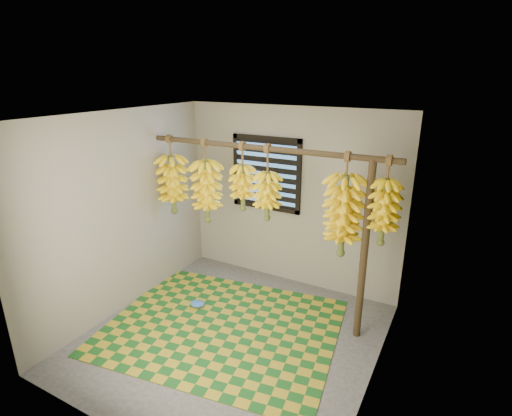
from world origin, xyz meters
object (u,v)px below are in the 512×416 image
Objects in this scene: support_post at (364,254)px; plastic_bag at (197,304)px; banana_bunch_e at (343,216)px; banana_bunch_f at (384,212)px; banana_bunch_a at (173,185)px; banana_bunch_b at (207,192)px; banana_bunch_d at (267,196)px; banana_bunch_c at (243,187)px; woven_mat at (222,327)px.

support_post reaches higher than plastic_bag.
banana_bunch_f is (0.40, -0.00, 0.11)m from banana_bunch_e.
support_post is at bearing 0.00° from banana_bunch_e.
banana_bunch_a is at bearing 146.59° from plastic_bag.
banana_bunch_b reaches higher than support_post.
banana_bunch_d and banana_bunch_e have the same top height.
banana_bunch_b is 1.29× the size of banana_bunch_c.
banana_bunch_c is 0.72× the size of banana_bunch_e.
banana_bunch_a is 0.98× the size of banana_bunch_b.
support_post reaches higher than woven_mat.
woven_mat is at bearing -113.60° from banana_bunch_d.
banana_bunch_e is at bearing 0.00° from banana_bunch_c.
banana_bunch_b reaches higher than woven_mat.
plastic_bag is 0.22× the size of banana_bunch_d.
banana_bunch_c is 1.61m from banana_bunch_f.
banana_bunch_e is (1.21, 0.00, -0.14)m from banana_bunch_c.
banana_bunch_b is (0.53, 0.00, -0.02)m from banana_bunch_a.
banana_bunch_f is at bearing -0.00° from banana_bunch_e.
banana_bunch_d is at bearing 180.00° from banana_bunch_f.
banana_bunch_e is (-0.25, 0.00, 0.37)m from support_post.
banana_bunch_c reaches higher than support_post.
plastic_bag is 1.65m from banana_bunch_d.
woven_mat is 2.93× the size of banana_bunch_d.
banana_bunch_d reaches higher than woven_mat.
support_post is 2.54m from banana_bunch_a.
banana_bunch_b and banana_bunch_c have the same top height.
banana_bunch_b is 2.12m from banana_bunch_f.
banana_bunch_e and banana_bunch_f have the same top height.
banana_bunch_f is (0.15, -0.00, 0.48)m from support_post.
plastic_bag is 0.18× the size of banana_bunch_b.
plastic_bag is at bearing -151.86° from banana_bunch_d.
banana_bunch_f is (2.04, 0.40, 1.43)m from plastic_bag.
banana_bunch_c is (0.52, -0.00, 0.12)m from banana_bunch_b.
banana_bunch_c is (-1.46, 0.00, 0.52)m from support_post.
banana_bunch_d is at bearing 180.00° from banana_bunch_e.
banana_bunch_f is at bearing -0.00° from banana_bunch_d.
support_post is 0.45m from banana_bunch_e.
banana_bunch_a is at bearing -180.00° from banana_bunch_d.
banana_bunch_c is at bearing -0.00° from banana_bunch_b.
plastic_bag is at bearing -168.79° from banana_bunch_f.
banana_bunch_a reaches higher than support_post.
banana_bunch_f is (1.61, -0.00, -0.03)m from banana_bunch_c.
woven_mat is 1.88m from banana_bunch_e.
banana_bunch_a is at bearing -180.00° from banana_bunch_e.
banana_bunch_b is at bearing 133.80° from woven_mat.
banana_bunch_e is 1.23× the size of banana_bunch_f.
banana_bunch_a reaches higher than plastic_bag.
banana_bunch_f is at bearing -0.00° from support_post.
banana_bunch_c is 0.92× the size of banana_bunch_d.
banana_bunch_a is 1.16× the size of banana_bunch_d.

